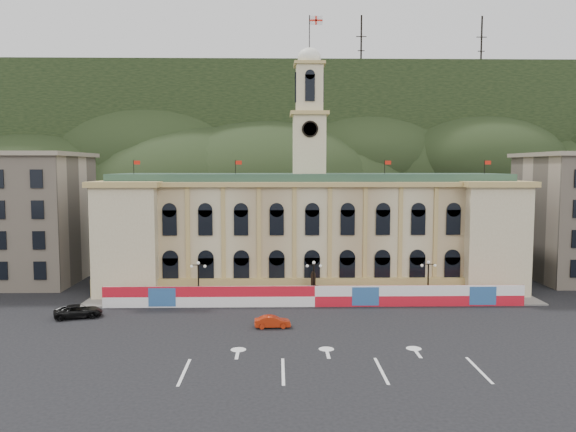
{
  "coord_description": "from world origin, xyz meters",
  "views": [
    {
      "loc": [
        -4.49,
        -50.17,
        16.54
      ],
      "look_at": [
        -3.12,
        18.0,
        10.55
      ],
      "focal_mm": 35.0,
      "sensor_mm": 36.0,
      "label": 1
    }
  ],
  "objects_px": {
    "lamp_center": "(314,278)",
    "black_suv": "(78,311)",
    "red_sedan": "(273,322)",
    "statue": "(313,291)"
  },
  "relations": [
    {
      "from": "lamp_center",
      "to": "black_suv",
      "type": "bearing_deg",
      "value": -166.67
    },
    {
      "from": "statue",
      "to": "black_suv",
      "type": "relative_size",
      "value": 0.67
    },
    {
      "from": "statue",
      "to": "lamp_center",
      "type": "height_order",
      "value": "lamp_center"
    },
    {
      "from": "lamp_center",
      "to": "red_sedan",
      "type": "relative_size",
      "value": 1.36
    },
    {
      "from": "lamp_center",
      "to": "black_suv",
      "type": "height_order",
      "value": "lamp_center"
    },
    {
      "from": "statue",
      "to": "black_suv",
      "type": "bearing_deg",
      "value": -164.63
    },
    {
      "from": "lamp_center",
      "to": "red_sedan",
      "type": "bearing_deg",
      "value": -115.14
    },
    {
      "from": "black_suv",
      "to": "red_sedan",
      "type": "bearing_deg",
      "value": -117.42
    },
    {
      "from": "statue",
      "to": "red_sedan",
      "type": "xyz_separation_m",
      "value": [
        -4.95,
        -11.55,
        -0.57
      ]
    },
    {
      "from": "red_sedan",
      "to": "black_suv",
      "type": "distance_m",
      "value": 21.81
    }
  ]
}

